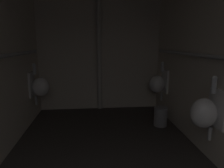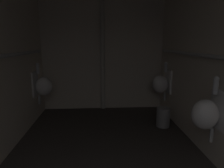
{
  "view_description": "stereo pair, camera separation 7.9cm",
  "coord_description": "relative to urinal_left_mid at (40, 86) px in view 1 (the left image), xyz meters",
  "views": [
    {
      "loc": [
        -0.16,
        0.22,
        1.4
      ],
      "look_at": [
        0.07,
        2.48,
        0.94
      ],
      "focal_mm": 32.46,
      "sensor_mm": 36.0,
      "label": 1
    },
    {
      "loc": [
        -0.08,
        0.22,
        1.4
      ],
      "look_at": [
        0.07,
        2.48,
        0.94
      ],
      "focal_mm": 32.46,
      "sensor_mm": 36.0,
      "label": 2
    }
  ],
  "objects": [
    {
      "name": "urinal_right_far",
      "position": [
        2.21,
        0.06,
        0.0
      ],
      "size": [
        0.32,
        0.3,
        0.76
      ],
      "color": "white"
    },
    {
      "name": "urinal_right_mid",
      "position": [
        2.21,
        -1.6,
        0.0
      ],
      "size": [
        0.32,
        0.3,
        0.76
      ],
      "color": "white"
    },
    {
      "name": "wall_back",
      "position": [
        1.1,
        0.62,
        0.55
      ],
      "size": [
        2.62,
        0.06,
        2.37
      ],
      "primitive_type": "cube",
      "color": "beige",
      "rests_on": "ground"
    },
    {
      "name": "waste_bin",
      "position": [
        2.1,
        -0.47,
        -0.47
      ],
      "size": [
        0.22,
        0.22,
        0.32
      ],
      "primitive_type": "cylinder",
      "color": "gray",
      "rests_on": "ground"
    },
    {
      "name": "urinal_left_mid",
      "position": [
        0.0,
        0.0,
        0.0
      ],
      "size": [
        0.32,
        0.3,
        0.76
      ],
      "color": "white"
    },
    {
      "name": "standpipe_back_wall",
      "position": [
        1.1,
        0.51,
        0.55
      ],
      "size": [
        0.1,
        0.1,
        2.32
      ],
      "primitive_type": "cylinder",
      "color": "beige",
      "rests_on": "ground"
    },
    {
      "name": "supply_pipe_right",
      "position": [
        2.3,
        -1.65,
        0.61
      ],
      "size": [
        0.06,
        3.89,
        0.06
      ],
      "color": "#B2B2B2"
    }
  ]
}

